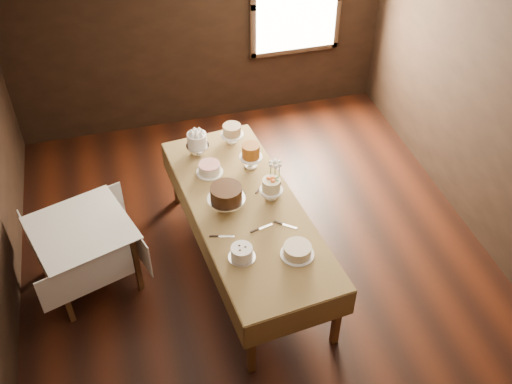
# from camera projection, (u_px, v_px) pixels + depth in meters

# --- Properties ---
(floor) EXTENTS (5.00, 6.00, 0.01)m
(floor) POSITION_uv_depth(u_px,v_px,m) (261.00, 270.00, 6.42)
(floor) COLOR black
(floor) RESTS_ON ground
(ceiling) EXTENTS (5.00, 6.00, 0.01)m
(ceiling) POSITION_uv_depth(u_px,v_px,m) (263.00, 28.00, 4.57)
(ceiling) COLOR beige
(ceiling) RESTS_ON wall_back
(wall_back) EXTENTS (5.00, 0.02, 2.80)m
(wall_back) POSITION_uv_depth(u_px,v_px,m) (199.00, 27.00, 7.66)
(wall_back) COLOR black
(wall_back) RESTS_ON ground
(wall_right) EXTENTS (0.02, 6.00, 2.80)m
(wall_right) POSITION_uv_depth(u_px,v_px,m) (501.00, 128.00, 5.99)
(wall_right) COLOR black
(wall_right) RESTS_ON ground
(window) EXTENTS (1.10, 0.05, 1.30)m
(window) POSITION_uv_depth(u_px,v_px,m) (297.00, 3.00, 7.74)
(window) COLOR #FFEABF
(window) RESTS_ON wall_back
(display_table) EXTENTS (1.32, 2.77, 0.83)m
(display_table) POSITION_uv_depth(u_px,v_px,m) (246.00, 212.00, 5.99)
(display_table) COLOR #4F2F18
(display_table) RESTS_ON ground
(side_table) EXTENTS (1.16, 1.16, 0.78)m
(side_table) POSITION_uv_depth(u_px,v_px,m) (82.00, 234.00, 5.86)
(side_table) COLOR #4F2F18
(side_table) RESTS_ON ground
(cake_meringue) EXTENTS (0.28, 0.28, 0.27)m
(cake_meringue) POSITION_uv_depth(u_px,v_px,m) (197.00, 144.00, 6.52)
(cake_meringue) COLOR silver
(cake_meringue) RESTS_ON display_table
(cake_speckled) EXTENTS (0.26, 0.26, 0.23)m
(cake_speckled) POSITION_uv_depth(u_px,v_px,m) (232.00, 134.00, 6.70)
(cake_speckled) COLOR white
(cake_speckled) RESTS_ON display_table
(cake_lattice) EXTENTS (0.31, 0.31, 0.11)m
(cake_lattice) POSITION_uv_depth(u_px,v_px,m) (209.00, 169.00, 6.32)
(cake_lattice) COLOR white
(cake_lattice) RESTS_ON display_table
(cake_caramel) EXTENTS (0.26, 0.26, 0.29)m
(cake_caramel) POSITION_uv_depth(u_px,v_px,m) (251.00, 157.00, 6.36)
(cake_caramel) COLOR white
(cake_caramel) RESTS_ON display_table
(cake_chocolate) EXTENTS (0.43, 0.43, 0.27)m
(cake_chocolate) POSITION_uv_depth(u_px,v_px,m) (226.00, 198.00, 5.86)
(cake_chocolate) COLOR silver
(cake_chocolate) RESTS_ON display_table
(cake_flowers) EXTENTS (0.26, 0.26, 0.25)m
(cake_flowers) POSITION_uv_depth(u_px,v_px,m) (271.00, 190.00, 5.99)
(cake_flowers) COLOR white
(cake_flowers) RESTS_ON display_table
(cake_swirl) EXTENTS (0.25, 0.25, 0.13)m
(cake_swirl) POSITION_uv_depth(u_px,v_px,m) (242.00, 253.00, 5.40)
(cake_swirl) COLOR silver
(cake_swirl) RESTS_ON display_table
(cake_cream) EXTENTS (0.36, 0.36, 0.11)m
(cake_cream) POSITION_uv_depth(u_px,v_px,m) (297.00, 251.00, 5.43)
(cake_cream) COLOR white
(cake_cream) RESTS_ON display_table
(cake_server_a) EXTENTS (0.24, 0.08, 0.01)m
(cake_server_a) POSITION_uv_depth(u_px,v_px,m) (266.00, 226.00, 5.74)
(cake_server_a) COLOR silver
(cake_server_a) RESTS_ON display_table
(cake_server_b) EXTENTS (0.20, 0.17, 0.01)m
(cake_server_b) POSITION_uv_depth(u_px,v_px,m) (290.00, 226.00, 5.74)
(cake_server_b) COLOR silver
(cake_server_b) RESTS_ON display_table
(cake_server_c) EXTENTS (0.14, 0.22, 0.01)m
(cake_server_c) POSITION_uv_depth(u_px,v_px,m) (234.00, 187.00, 6.18)
(cake_server_c) COLOR silver
(cake_server_c) RESTS_ON display_table
(cake_server_d) EXTENTS (0.20, 0.18, 0.01)m
(cake_server_d) POSITION_uv_depth(u_px,v_px,m) (264.00, 185.00, 6.20)
(cake_server_d) COLOR silver
(cake_server_d) RESTS_ON display_table
(cake_server_e) EXTENTS (0.24, 0.09, 0.01)m
(cake_server_e) POSITION_uv_depth(u_px,v_px,m) (227.00, 236.00, 5.64)
(cake_server_e) COLOR silver
(cake_server_e) RESTS_ON display_table
(flower_vase) EXTENTS (0.14, 0.14, 0.14)m
(flower_vase) POSITION_uv_depth(u_px,v_px,m) (275.00, 183.00, 6.12)
(flower_vase) COLOR #2D2823
(flower_vase) RESTS_ON display_table
(flower_bouquet) EXTENTS (0.14, 0.14, 0.20)m
(flower_bouquet) POSITION_uv_depth(u_px,v_px,m) (275.00, 169.00, 6.00)
(flower_bouquet) COLOR white
(flower_bouquet) RESTS_ON flower_vase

